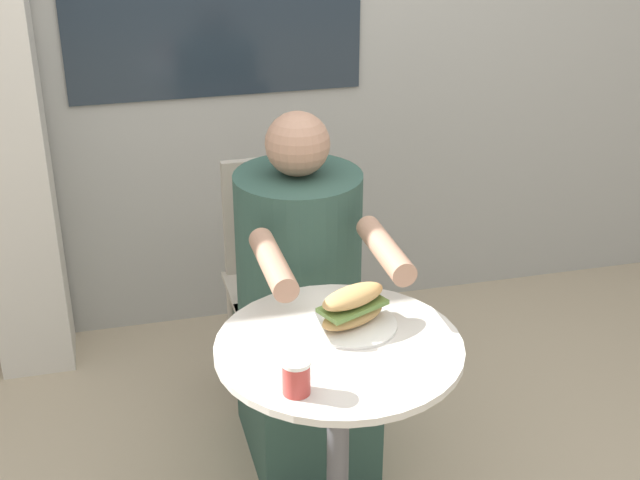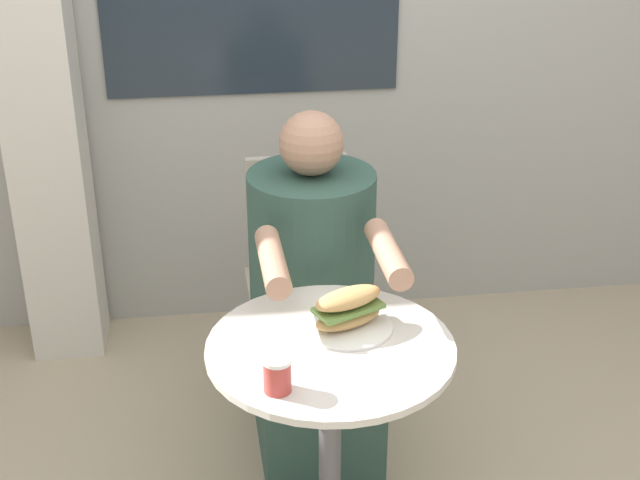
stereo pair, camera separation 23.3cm
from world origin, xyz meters
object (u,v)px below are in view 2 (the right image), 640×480
cafe_table (330,409)px  drink_cup (277,374)px  sandwich_on_plate (348,312)px  diner_chair (300,258)px  seated_diner (314,317)px

cafe_table → drink_cup: bearing=-130.2°
cafe_table → sandwich_on_plate: sandwich_on_plate is taller
cafe_table → diner_chair: 0.87m
cafe_table → sandwich_on_plate: size_ratio=3.05×
sandwich_on_plate → drink_cup: sandwich_on_plate is taller
cafe_table → drink_cup: drink_cup is taller
sandwich_on_plate → drink_cup: (-0.21, -0.25, -0.00)m
seated_diner → drink_cup: (-0.17, -0.70, 0.27)m
seated_diner → drink_cup: bearing=74.8°
seated_diner → drink_cup: size_ratio=13.02×
cafe_table → drink_cup: (-0.15, -0.18, 0.24)m
cafe_table → seated_diner: bearing=87.3°
cafe_table → diner_chair: bearing=88.6°
drink_cup → sandwich_on_plate: bearing=50.8°
drink_cup → cafe_table: bearing=49.8°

